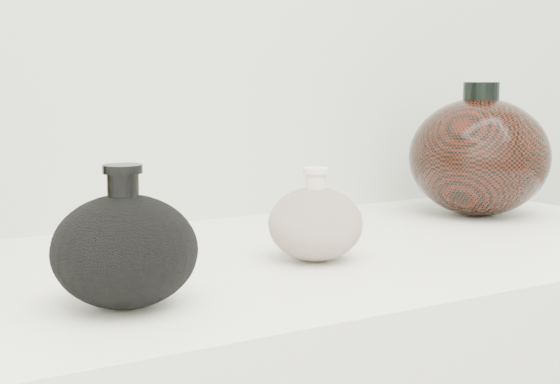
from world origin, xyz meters
TOP-DOWN VIEW (x-y plane):
  - black_gourd_vase at (-0.19, 0.84)m, footprint 0.15×0.15m
  - cream_gourd_vase at (0.05, 0.90)m, footprint 0.13×0.13m
  - right_round_pot at (0.42, 1.03)m, footprint 0.25×0.25m

SIDE VIEW (x-z plane):
  - cream_gourd_vase at x=0.05m, z-range 0.89..0.99m
  - black_gourd_vase at x=-0.19m, z-range 0.89..1.02m
  - right_round_pot at x=0.42m, z-range 0.89..1.09m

